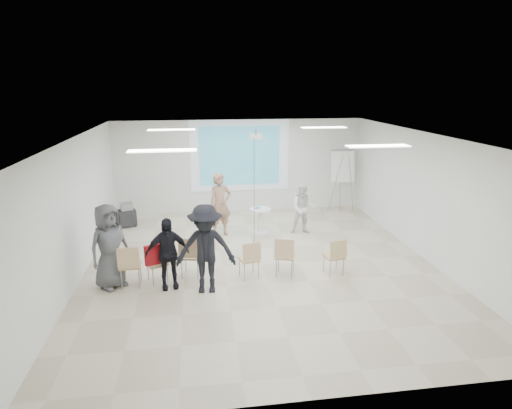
{
  "coord_description": "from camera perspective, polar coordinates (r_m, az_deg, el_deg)",
  "views": [
    {
      "loc": [
        -1.43,
        -9.16,
        4.12
      ],
      "look_at": [
        0.0,
        0.8,
        1.25
      ],
      "focal_mm": 30.0,
      "sensor_mm": 36.0,
      "label": 1
    }
  ],
  "objects": [
    {
      "name": "floor",
      "position": [
        10.16,
        0.65,
        -8.3
      ],
      "size": [
        8.0,
        9.0,
        0.1
      ],
      "primitive_type": "cube",
      "color": "beige",
      "rests_on": "ground"
    },
    {
      "name": "ceiling",
      "position": [
        9.33,
        0.71,
        9.34
      ],
      "size": [
        8.0,
        9.0,
        0.1
      ],
      "primitive_type": "cube",
      "color": "white",
      "rests_on": "wall_back"
    },
    {
      "name": "wall_back",
      "position": [
        14.03,
        -2.19,
        5.15
      ],
      "size": [
        8.0,
        0.1,
        3.0
      ],
      "primitive_type": "cube",
      "color": "silver",
      "rests_on": "floor"
    },
    {
      "name": "wall_left",
      "position": [
        9.88,
        -23.22,
        -0.78
      ],
      "size": [
        0.1,
        9.0,
        3.0
      ],
      "primitive_type": "cube",
      "color": "silver",
      "rests_on": "floor"
    },
    {
      "name": "wall_right",
      "position": [
        10.99,
        22.04,
        0.95
      ],
      "size": [
        0.1,
        9.0,
        3.0
      ],
      "primitive_type": "cube",
      "color": "silver",
      "rests_on": "floor"
    },
    {
      "name": "projection_halo",
      "position": [
        13.9,
        -2.18,
        6.52
      ],
      "size": [
        3.2,
        0.01,
        2.3
      ],
      "primitive_type": "cube",
      "color": "silver",
      "rests_on": "wall_back"
    },
    {
      "name": "projection_image",
      "position": [
        13.89,
        -2.17,
        6.51
      ],
      "size": [
        2.6,
        0.01,
        1.9
      ],
      "primitive_type": "cube",
      "color": "teal",
      "rests_on": "wall_back"
    },
    {
      "name": "pedestal_table",
      "position": [
        12.06,
        0.57,
        -1.99
      ],
      "size": [
        0.71,
        0.71,
        0.74
      ],
      "rotation": [
        0.0,
        0.0,
        -0.21
      ],
      "color": "white",
      "rests_on": "floor"
    },
    {
      "name": "player_left",
      "position": [
        11.79,
        -4.8,
        0.52
      ],
      "size": [
        0.86,
        0.72,
        2.0
      ],
      "primitive_type": "imported",
      "rotation": [
        0.0,
        0.0,
        0.35
      ],
      "color": "#A77E66",
      "rests_on": "floor"
    },
    {
      "name": "player_right",
      "position": [
        12.03,
        6.34,
        -0.17
      ],
      "size": [
        0.85,
        0.72,
        1.61
      ],
      "primitive_type": "imported",
      "rotation": [
        0.0,
        0.0,
        -0.13
      ],
      "color": "white",
      "rests_on": "floor"
    },
    {
      "name": "controller_left",
      "position": [
        11.96,
        -4.05,
        2.34
      ],
      "size": [
        0.09,
        0.14,
        0.04
      ],
      "primitive_type": "cube",
      "rotation": [
        0.0,
        0.0,
        0.35
      ],
      "color": "white",
      "rests_on": "player_left"
    },
    {
      "name": "controller_right",
      "position": [
        12.15,
        5.27,
        1.4
      ],
      "size": [
        0.05,
        0.12,
        0.04
      ],
      "primitive_type": "cube",
      "rotation": [
        0.0,
        0.0,
        -0.13
      ],
      "color": "white",
      "rests_on": "player_right"
    },
    {
      "name": "chair_far_left",
      "position": [
        9.25,
        -16.5,
        -7.5
      ],
      "size": [
        0.45,
        0.48,
        0.93
      ],
      "rotation": [
        0.0,
        0.0,
        0.03
      ],
      "color": "tan",
      "rests_on": "floor"
    },
    {
      "name": "chair_left_mid",
      "position": [
        9.32,
        -12.93,
        -7.41
      ],
      "size": [
        0.53,
        0.54,
        0.83
      ],
      "rotation": [
        0.0,
        0.0,
        0.42
      ],
      "color": "tan",
      "rests_on": "floor"
    },
    {
      "name": "chair_left_inner",
      "position": [
        9.43,
        -8.78,
        -6.51
      ],
      "size": [
        0.53,
        0.56,
        0.93
      ],
      "rotation": [
        0.0,
        0.0,
        -0.23
      ],
      "color": "tan",
      "rests_on": "floor"
    },
    {
      "name": "chair_center",
      "position": [
        9.29,
        -0.81,
        -6.98
      ],
      "size": [
        0.49,
        0.51,
        0.86
      ],
      "rotation": [
        0.0,
        0.0,
        0.24
      ],
      "color": "tan",
      "rests_on": "floor"
    },
    {
      "name": "chair_right_inner",
      "position": [
        9.39,
        3.86,
        -6.56
      ],
      "size": [
        0.55,
        0.57,
        0.9
      ],
      "rotation": [
        0.0,
        0.0,
        -0.33
      ],
      "color": "tan",
      "rests_on": "floor"
    },
    {
      "name": "chair_right_far",
      "position": [
        9.59,
        10.58,
        -6.54
      ],
      "size": [
        0.46,
        0.48,
        0.85
      ],
      "rotation": [
        0.0,
        0.0,
        0.16
      ],
      "color": "tan",
      "rests_on": "floor"
    },
    {
      "name": "red_jacket",
      "position": [
        9.1,
        -13.27,
        -6.48
      ],
      "size": [
        0.44,
        0.27,
        0.42
      ],
      "primitive_type": "cube",
      "rotation": [
        0.0,
        0.0,
        0.42
      ],
      "color": "maroon",
      "rests_on": "chair_left_mid"
    },
    {
      "name": "laptop",
      "position": [
        9.54,
        -8.65,
        -6.56
      ],
      "size": [
        0.39,
        0.32,
        0.03
      ],
      "primitive_type": "imported",
      "rotation": [
        0.0,
        0.0,
        2.91
      ],
      "color": "black",
      "rests_on": "chair_left_inner"
    },
    {
      "name": "audience_left",
      "position": [
        8.95,
        -11.77,
        -5.73
      ],
      "size": [
        1.1,
        0.76,
        1.74
      ],
      "primitive_type": "imported",
      "rotation": [
        0.0,
        0.0,
        0.16
      ],
      "color": "black",
      "rests_on": "floor"
    },
    {
      "name": "audience_mid",
      "position": [
        8.6,
        -6.75,
        -5.15
      ],
      "size": [
        1.41,
        0.85,
        2.09
      ],
      "primitive_type": "imported",
      "rotation": [
        0.0,
        0.0,
        -0.08
      ],
      "color": "black",
      "rests_on": "floor"
    },
    {
      "name": "audience_outer",
      "position": [
        9.26,
        -19.04,
        -4.66
      ],
      "size": [
        1.16,
        1.14,
        2.01
      ],
      "primitive_type": "imported",
      "rotation": [
        0.0,
        0.0,
        0.73
      ],
      "color": "#515256",
      "rests_on": "floor"
    },
    {
      "name": "flipchart_easel",
      "position": [
        14.05,
        11.48,
        5.03
      ],
      "size": [
        0.9,
        0.68,
        2.09
      ],
      "rotation": [
        0.0,
        0.0,
        0.01
      ],
      "color": "#92959A",
      "rests_on": "floor"
    },
    {
      "name": "av_cart",
      "position": [
        13.23,
        -16.8,
        -1.42
      ],
      "size": [
        0.58,
        0.52,
        0.71
      ],
      "rotation": [
        0.0,
        0.0,
        0.35
      ],
      "color": "black",
      "rests_on": "floor"
    },
    {
      "name": "ceiling_projector",
      "position": [
        10.85,
        -0.0,
        8.34
      ],
      "size": [
        0.3,
        0.25,
        3.0
      ],
      "color": "white",
      "rests_on": "ceiling"
    },
    {
      "name": "fluor_panel_nw",
      "position": [
        11.23,
        -11.2,
        9.75
      ],
      "size": [
        1.2,
        0.3,
        0.02
      ],
      "primitive_type": "cube",
      "color": "white",
      "rests_on": "ceiling"
    },
    {
      "name": "fluor_panel_ne",
      "position": [
        11.73,
        9.01,
        10.11
      ],
      "size": [
        1.2,
        0.3,
        0.02
      ],
      "primitive_type": "cube",
      "color": "white",
      "rests_on": "ceiling"
    },
    {
      "name": "fluor_panel_sw",
      "position": [
        7.76,
        -12.38,
        7.03
      ],
      "size": [
        1.2,
        0.3,
        0.02
      ],
      "primitive_type": "cube",
      "color": "white",
      "rests_on": "ceiling"
    },
    {
      "name": "fluor_panel_se",
      "position": [
        8.47,
        15.95,
        7.51
      ],
      "size": [
        1.2,
        0.3,
        0.02
      ],
      "primitive_type": "cube",
      "color": "white",
      "rests_on": "ceiling"
    }
  ]
}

